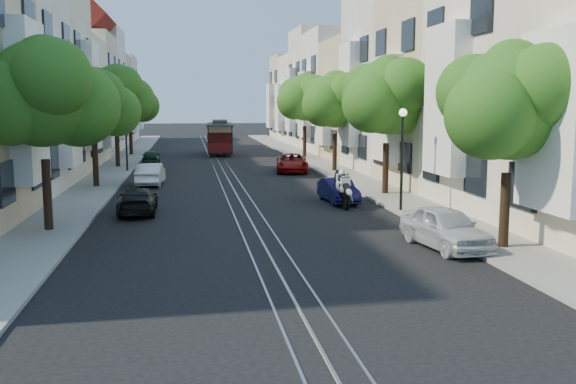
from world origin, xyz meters
name	(u,v)px	position (x,y,z in m)	size (l,w,h in m)	color
ground	(219,163)	(0.00, 28.00, 0.00)	(200.00, 200.00, 0.00)	black
sidewalk_east	(312,161)	(7.25, 28.00, 0.06)	(2.50, 80.00, 0.12)	gray
sidewalk_west	(122,163)	(-7.25, 28.00, 0.06)	(2.50, 80.00, 0.12)	gray
rail_left	(212,163)	(-0.55, 28.00, 0.01)	(0.06, 80.00, 0.02)	gray
rail_slot	(219,162)	(0.00, 28.00, 0.01)	(0.06, 80.00, 0.02)	gray
rail_right	(226,162)	(0.55, 28.00, 0.01)	(0.06, 80.00, 0.02)	gray
lane_line	(219,163)	(0.00, 28.00, 0.00)	(0.08, 80.00, 0.01)	tan
townhouses_east	(371,94)	(11.87, 27.91, 5.18)	(7.75, 72.00, 12.00)	beige
townhouses_west	(54,95)	(-11.87, 27.91, 5.08)	(7.75, 72.00, 11.76)	silver
tree_e_a	(512,106)	(7.26, -3.02, 4.40)	(4.72, 3.87, 6.27)	black
tree_e_b	(388,98)	(7.26, 8.98, 4.73)	(4.93, 4.08, 6.68)	black
tree_e_c	(336,102)	(7.26, 19.98, 4.60)	(4.84, 3.99, 6.52)	black
tree_e_d	(305,99)	(7.26, 30.98, 4.87)	(5.01, 4.16, 6.85)	black
tree_w_a	(44,96)	(-7.14, 1.98, 4.73)	(4.93, 4.08, 6.68)	black
tree_w_b	(94,105)	(-7.14, 13.98, 4.40)	(4.72, 3.87, 6.27)	black
tree_w_c	(116,95)	(-7.14, 24.98, 5.07)	(5.13, 4.28, 7.09)	black
tree_w_d	(130,102)	(-7.14, 35.98, 4.60)	(4.84, 3.99, 6.52)	black
lamp_east	(402,144)	(6.30, 4.00, 2.85)	(0.32, 0.32, 4.16)	black
lamp_west	(126,129)	(-6.30, 22.00, 2.85)	(0.32, 0.32, 4.16)	black
sportbike_rider	(343,186)	(4.25, 5.73, 0.93)	(0.55, 2.30, 1.65)	black
cable_car	(220,136)	(0.50, 36.18, 1.64)	(2.55, 7.28, 2.76)	black
parked_car_e_near	(445,228)	(5.53, -2.49, 0.66)	(1.55, 3.85, 1.31)	silver
parked_car_e_mid	(338,190)	(4.40, 7.15, 0.55)	(1.17, 3.36, 1.11)	#0E0C3D
parked_car_e_far	(292,163)	(4.40, 20.29, 0.61)	(2.01, 4.37, 1.21)	maroon
parked_car_w_near	(138,201)	(-4.40, 5.45, 0.54)	(1.50, 3.70, 1.07)	black
parked_car_w_mid	(151,174)	(-4.40, 14.84, 0.61)	(1.30, 3.72, 1.23)	silver
parked_car_w_far	(151,157)	(-5.05, 27.22, 0.53)	(1.26, 3.14, 1.07)	black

